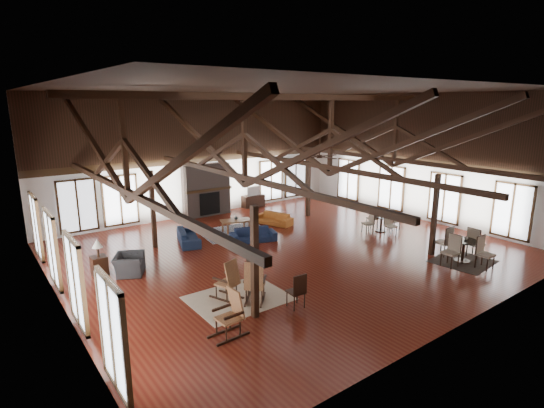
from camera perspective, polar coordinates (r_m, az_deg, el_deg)
floor at (r=16.45m, az=2.39°, el=-6.27°), size 16.00×16.00×0.00m
ceiling at (r=15.50m, az=2.61°, el=15.11°), size 16.00×14.00×0.02m
wall_back at (r=21.53m, az=-9.38°, el=6.47°), size 16.00×0.02×6.00m
wall_front at (r=11.27m, az=25.49°, el=-0.94°), size 16.00×0.02×6.00m
wall_left at (r=12.42m, az=-27.57°, el=0.07°), size 0.02×14.00×6.00m
wall_right at (r=21.60m, az=19.32°, el=5.92°), size 0.02×14.00×6.00m
roof_truss at (r=15.56m, az=2.53°, el=7.84°), size 15.60×14.07×3.14m
post_grid at (r=16.00m, az=2.44°, el=-1.12°), size 8.16×7.16×3.05m
fireplace at (r=21.51m, az=-8.81°, el=1.86°), size 2.50×0.69×2.60m
ceiling_fan at (r=15.17m, az=6.39°, el=6.50°), size 1.60×1.60×0.75m
sofa_navy_front at (r=17.44m, az=-2.53°, el=-4.17°), size 2.00×1.26×0.55m
sofa_navy_left at (r=17.54m, az=-11.15°, el=-4.29°), size 2.05×1.30×0.56m
sofa_orange at (r=19.89m, az=0.24°, el=-1.97°), size 1.92×1.24×0.52m
coffee_table at (r=18.82m, az=-4.86°, el=-2.32°), size 1.46×1.01×0.51m
vase at (r=18.87m, az=-4.86°, el=-1.83°), size 0.21×0.21×0.17m
armchair at (r=14.96m, az=-18.67°, el=-7.70°), size 1.33×1.29×0.67m
side_table_lamp at (r=15.18m, az=-22.25°, el=-7.17°), size 0.48×0.48×1.23m
rocking_chair_a at (r=12.43m, az=-5.78°, el=-10.25°), size 0.78×1.04×1.20m
rocking_chair_b at (r=12.19m, az=-2.38°, el=-10.63°), size 1.01×1.04×1.23m
rocking_chair_c at (r=10.66m, az=-5.43°, el=-14.45°), size 0.95×0.55×1.20m
side_chair_a at (r=13.79m, az=-2.55°, el=-7.88°), size 0.49×0.49×0.92m
side_chair_b at (r=11.85m, az=3.50°, el=-11.28°), size 0.46×0.46×1.02m
cafe_table_near at (r=16.64m, az=24.36°, el=-5.25°), size 2.13×2.13×1.11m
cafe_table_far at (r=19.32m, az=14.48°, el=-2.22°), size 1.86×1.86×0.95m
cup_near at (r=16.63m, az=24.63°, el=-4.20°), size 0.15×0.15×0.10m
cup_far at (r=19.32m, az=14.60°, el=-1.41°), size 0.15×0.15×0.11m
tv_console at (r=23.23m, az=-2.53°, el=0.42°), size 1.27×0.48×0.64m
television at (r=23.09m, az=-2.61°, el=1.78°), size 0.88×0.18×0.50m
rug_tan at (r=12.67m, az=-4.53°, el=-12.52°), size 2.75×2.16×0.01m
rug_navy at (r=18.78m, az=-5.00°, el=-3.77°), size 3.19×2.56×0.01m
rug_dark at (r=16.83m, az=24.26°, el=-7.02°), size 2.17×2.01×0.01m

